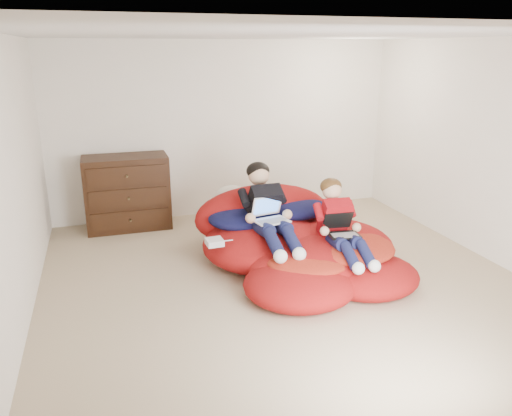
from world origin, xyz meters
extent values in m
cube|color=tan|center=(0.00, 0.00, -0.12)|extent=(5.10, 5.10, 0.25)
cube|color=white|center=(0.00, 2.51, 1.25)|extent=(5.10, 0.02, 2.50)
cube|color=white|center=(0.00, -2.51, 1.25)|extent=(5.10, 0.02, 2.50)
cube|color=white|center=(-2.51, 0.00, 1.25)|extent=(0.02, 5.10, 2.50)
cube|color=white|center=(2.51, 0.00, 1.25)|extent=(0.02, 5.10, 2.50)
cube|color=silver|center=(0.00, 0.00, 2.51)|extent=(5.10, 5.10, 0.02)
cube|color=#331C0E|center=(-1.46, 2.21, 0.50)|extent=(1.12, 0.56, 1.00)
cube|color=#331C0E|center=(-1.46, 1.92, 0.20)|extent=(1.00, 0.02, 0.24)
cylinder|color=#4C3F26|center=(-1.46, 1.90, 0.20)|extent=(0.03, 0.06, 0.03)
cube|color=#331C0E|center=(-1.46, 1.92, 0.50)|extent=(1.00, 0.02, 0.24)
cylinder|color=#4C3F26|center=(-1.46, 1.90, 0.50)|extent=(0.03, 0.06, 0.03)
cube|color=#331C0E|center=(-1.46, 1.92, 0.80)|extent=(1.00, 0.02, 0.24)
cylinder|color=#4C3F26|center=(-1.46, 1.90, 0.80)|extent=(0.03, 0.06, 0.03)
ellipsoid|color=#AC1313|center=(0.00, 0.53, 0.22)|extent=(1.53, 1.37, 0.55)
ellipsoid|color=#AC1313|center=(0.72, 0.29, 0.20)|extent=(1.39, 1.35, 0.50)
ellipsoid|color=#AC1313|center=(0.36, -0.03, 0.18)|extent=(1.55, 1.24, 0.50)
ellipsoid|color=#AC1313|center=(0.03, -0.40, 0.14)|extent=(1.16, 1.06, 0.39)
ellipsoid|color=#AC1313|center=(0.77, -0.41, 0.13)|extent=(1.09, 0.99, 0.36)
ellipsoid|color=#AC1313|center=(0.11, 1.03, 0.40)|extent=(1.73, 0.76, 0.76)
ellipsoid|color=#11123E|center=(-0.15, 0.77, 0.48)|extent=(0.98, 0.80, 0.25)
ellipsoid|color=#11123E|center=(0.43, 0.78, 0.52)|extent=(0.88, 0.62, 0.21)
ellipsoid|color=red|center=(0.70, -0.09, 0.34)|extent=(1.00, 1.00, 0.18)
ellipsoid|color=red|center=(0.19, -0.21, 0.30)|extent=(0.91, 0.82, 0.16)
ellipsoid|color=beige|center=(-0.25, 1.24, 0.62)|extent=(0.41, 0.26, 0.26)
cube|color=black|center=(-0.05, 0.59, 0.69)|extent=(0.36, 0.45, 0.51)
sphere|color=tan|center=(-0.05, 0.74, 0.99)|extent=(0.24, 0.24, 0.24)
ellipsoid|color=black|center=(-0.05, 0.77, 1.03)|extent=(0.27, 0.25, 0.21)
cylinder|color=#13173D|center=(-0.15, 0.25, 0.51)|extent=(0.17, 0.40, 0.22)
cylinder|color=#13173D|center=(-0.15, -0.10, 0.48)|extent=(0.14, 0.38, 0.25)
sphere|color=white|center=(-0.15, -0.29, 0.41)|extent=(0.14, 0.14, 0.14)
cylinder|color=#13173D|center=(0.05, 0.25, 0.51)|extent=(0.17, 0.40, 0.22)
cylinder|color=#13173D|center=(0.05, -0.10, 0.48)|extent=(0.14, 0.38, 0.25)
sphere|color=white|center=(0.05, -0.29, 0.41)|extent=(0.14, 0.14, 0.14)
cube|color=#AF0F16|center=(0.60, 0.06, 0.62)|extent=(0.32, 0.35, 0.47)
sphere|color=tan|center=(0.60, 0.16, 0.91)|extent=(0.21, 0.21, 0.21)
ellipsoid|color=#4B3014|center=(0.60, 0.18, 0.95)|extent=(0.24, 0.22, 0.18)
cylinder|color=#13173D|center=(0.51, -0.19, 0.45)|extent=(0.16, 0.35, 0.19)
cylinder|color=#13173D|center=(0.51, -0.50, 0.42)|extent=(0.14, 0.34, 0.22)
sphere|color=white|center=(0.51, -0.67, 0.36)|extent=(0.12, 0.12, 0.12)
cylinder|color=#13173D|center=(0.69, -0.19, 0.45)|extent=(0.16, 0.35, 0.19)
cylinder|color=#13173D|center=(0.69, -0.50, 0.42)|extent=(0.14, 0.34, 0.22)
sphere|color=white|center=(0.69, -0.67, 0.36)|extent=(0.12, 0.12, 0.12)
cube|color=silver|center=(-0.05, 0.27, 0.59)|extent=(0.40, 0.31, 0.01)
cube|color=gray|center=(-0.05, 0.26, 0.60)|extent=(0.32, 0.19, 0.00)
cube|color=silver|center=(-0.05, 0.43, 0.71)|extent=(0.37, 0.16, 0.24)
cube|color=#427DE3|center=(-0.05, 0.43, 0.72)|extent=(0.32, 0.13, 0.19)
cube|color=black|center=(0.60, -0.18, 0.51)|extent=(0.34, 0.25, 0.01)
cube|color=gray|center=(0.60, -0.19, 0.52)|extent=(0.28, 0.15, 0.00)
cube|color=black|center=(0.60, -0.02, 0.62)|extent=(0.33, 0.14, 0.20)
cube|color=#4E95B7|center=(0.60, -0.03, 0.62)|extent=(0.29, 0.11, 0.16)
cube|color=silver|center=(-0.69, 0.26, 0.42)|extent=(0.18, 0.18, 0.07)
camera|label=1|loc=(-1.73, -4.56, 2.37)|focal=35.00mm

